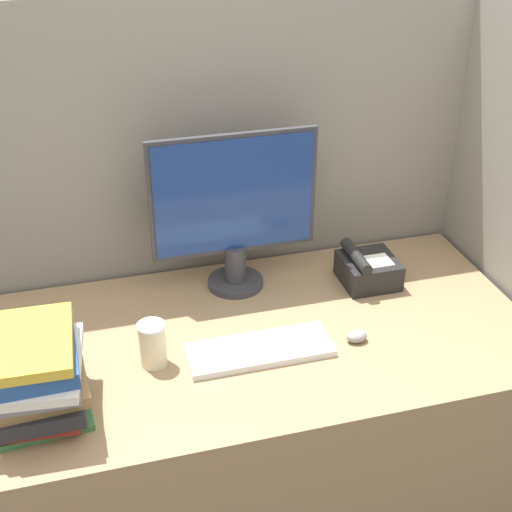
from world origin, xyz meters
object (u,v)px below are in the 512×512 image
(coffee_cup, at_px, (153,344))
(book_stack, at_px, (35,376))
(monitor, at_px, (234,212))
(keyboard, at_px, (259,350))
(mouse, at_px, (357,336))
(desk_telephone, at_px, (367,269))

(coffee_cup, distance_m, book_stack, 0.32)
(monitor, xyz_separation_m, book_stack, (-0.61, -0.45, -0.14))
(keyboard, relative_size, book_stack, 1.30)
(keyboard, xyz_separation_m, mouse, (0.28, -0.02, 0.01))
(monitor, distance_m, book_stack, 0.77)
(keyboard, height_order, book_stack, book_stack)
(keyboard, distance_m, desk_telephone, 0.51)
(keyboard, xyz_separation_m, desk_telephone, (0.43, 0.26, 0.04))
(book_stack, height_order, desk_telephone, book_stack)
(monitor, bearing_deg, keyboard, -93.36)
(keyboard, relative_size, coffee_cup, 3.13)
(keyboard, relative_size, mouse, 6.73)
(mouse, bearing_deg, monitor, 124.05)
(keyboard, bearing_deg, book_stack, -171.75)
(mouse, bearing_deg, keyboard, 175.58)
(coffee_cup, bearing_deg, book_stack, -158.62)
(mouse, relative_size, desk_telephone, 0.33)
(monitor, distance_m, keyboard, 0.44)
(monitor, height_order, book_stack, monitor)
(monitor, xyz_separation_m, coffee_cup, (-0.31, -0.33, -0.20))
(monitor, xyz_separation_m, keyboard, (-0.02, -0.36, -0.25))
(desk_telephone, bearing_deg, monitor, 166.53)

